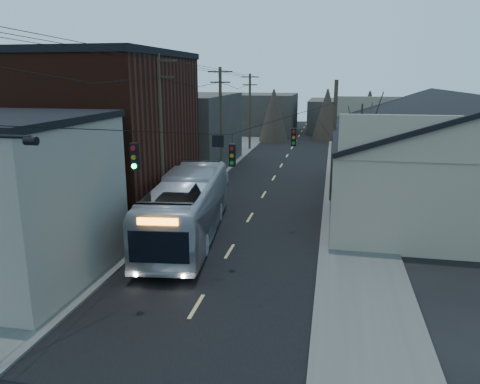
% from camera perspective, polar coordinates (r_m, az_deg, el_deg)
% --- Properties ---
extents(road_surface, '(9.00, 110.00, 0.02)m').
position_cam_1_polar(road_surface, '(39.29, 3.76, 1.10)').
color(road_surface, black).
rests_on(road_surface, ground).
extents(sidewalk_left, '(4.00, 110.00, 0.12)m').
position_cam_1_polar(sidewalk_left, '(40.61, -5.37, 1.56)').
color(sidewalk_left, '#474744').
rests_on(sidewalk_left, ground).
extents(sidewalk_right, '(4.00, 110.00, 0.12)m').
position_cam_1_polar(sidewalk_right, '(39.00, 13.27, 0.73)').
color(sidewalk_right, '#474744').
rests_on(sidewalk_right, ground).
extents(building_clapboard, '(8.00, 8.00, 7.00)m').
position_cam_1_polar(building_clapboard, '(22.58, -27.26, -1.09)').
color(building_clapboard, gray).
rests_on(building_clapboard, ground).
extents(building_brick, '(10.00, 12.00, 10.00)m').
position_cam_1_polar(building_brick, '(31.93, -16.82, 6.63)').
color(building_brick, '#32130B').
rests_on(building_brick, ground).
extents(building_left_far, '(9.00, 14.00, 7.00)m').
position_cam_1_polar(building_left_far, '(46.58, -6.93, 7.42)').
color(building_left_far, '#332E28').
rests_on(building_left_far, ground).
extents(warehouse, '(16.16, 20.60, 7.73)m').
position_cam_1_polar(warehouse, '(34.50, 24.62, 2.59)').
color(warehouse, gray).
rests_on(warehouse, ground).
extents(building_far_left, '(10.00, 12.00, 6.00)m').
position_cam_1_polar(building_far_left, '(74.02, 2.75, 9.53)').
color(building_far_left, '#332E28').
rests_on(building_far_left, ground).
extents(building_far_right, '(12.00, 14.00, 5.00)m').
position_cam_1_polar(building_far_right, '(78.26, 12.88, 9.08)').
color(building_far_right, '#332E28').
rests_on(building_far_right, ground).
extents(bare_tree, '(0.40, 0.40, 7.20)m').
position_cam_1_polar(bare_tree, '(28.50, 14.25, 3.12)').
color(bare_tree, black).
rests_on(bare_tree, ground).
extents(utility_lines, '(11.24, 45.28, 10.50)m').
position_cam_1_polar(utility_lines, '(33.33, -2.80, 7.42)').
color(utility_lines, '#382B1E').
rests_on(utility_lines, ground).
extents(bus, '(4.43, 12.98, 3.54)m').
position_cam_1_polar(bus, '(25.71, -6.46, -1.88)').
color(bus, '#A0A4AC').
rests_on(bus, ground).
extents(parked_car, '(1.89, 4.10, 1.30)m').
position_cam_1_polar(parked_car, '(37.04, -3.46, 1.32)').
color(parked_car, '#93949A').
rests_on(parked_car, ground).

